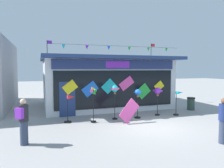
# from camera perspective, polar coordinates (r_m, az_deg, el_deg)

# --- Properties ---
(ground_plane) EXTENTS (80.00, 80.00, 0.00)m
(ground_plane) POSITION_cam_1_polar(r_m,az_deg,el_deg) (10.40, 10.99, -11.22)
(ground_plane) COLOR #9E9B99
(kite_shop_building) EXTENTS (8.87, 6.88, 4.73)m
(kite_shop_building) POSITION_cam_1_polar(r_m,az_deg,el_deg) (15.83, -2.26, 0.67)
(kite_shop_building) COLOR silver
(kite_shop_building) RESTS_ON ground_plane
(wind_spinner_far_left) EXTENTS (0.56, 0.38, 1.42)m
(wind_spinner_far_left) POSITION_cam_1_polar(r_m,az_deg,el_deg) (11.06, -11.24, -5.49)
(wind_spinner_far_left) COLOR black
(wind_spinner_far_left) RESTS_ON ground_plane
(wind_spinner_left) EXTENTS (0.40, 0.29, 1.83)m
(wind_spinner_left) POSITION_cam_1_polar(r_m,az_deg,el_deg) (10.84, -5.01, -3.57)
(wind_spinner_left) COLOR black
(wind_spinner_left) RESTS_ON ground_plane
(wind_spinner_center_left) EXTENTS (0.38, 0.38, 1.86)m
(wind_spinner_center_left) POSITION_cam_1_polar(r_m,az_deg,el_deg) (11.43, 0.75, -1.86)
(wind_spinner_center_left) COLOR black
(wind_spinner_center_left) RESTS_ON ground_plane
(wind_spinner_center_right) EXTENTS (0.35, 0.35, 1.61)m
(wind_spinner_center_right) POSITION_cam_1_polar(r_m,az_deg,el_deg) (11.82, 6.91, -3.21)
(wind_spinner_center_right) COLOR black
(wind_spinner_center_right) RESTS_ON ground_plane
(wind_spinner_right) EXTENTS (0.40, 0.40, 1.65)m
(wind_spinner_right) POSITION_cam_1_polar(r_m,az_deg,el_deg) (12.71, 12.14, -2.23)
(wind_spinner_right) COLOR black
(wind_spinner_right) RESTS_ON ground_plane
(wind_spinner_far_right) EXTENTS (0.68, 0.32, 1.42)m
(wind_spinner_far_right) POSITION_cam_1_polar(r_m,az_deg,el_deg) (13.16, 17.44, -3.84)
(wind_spinner_far_right) COLOR black
(wind_spinner_far_right) RESTS_ON ground_plane
(person_near_camera) EXTENTS (0.34, 0.34, 1.68)m
(person_near_camera) POSITION_cam_1_polar(r_m,az_deg,el_deg) (8.85, 27.70, -8.65)
(person_near_camera) COLOR #333D56
(person_near_camera) RESTS_ON ground_plane
(person_mid_plaza) EXTENTS (0.44, 0.47, 1.68)m
(person_mid_plaza) POSITION_cam_1_polar(r_m,az_deg,el_deg) (8.33, -22.69, -9.05)
(person_mid_plaza) COLOR #333D56
(person_mid_plaza) RESTS_ON ground_plane
(trash_bin) EXTENTS (0.52, 0.52, 0.83)m
(trash_bin) POSITION_cam_1_polar(r_m,az_deg,el_deg) (15.12, 20.40, -4.94)
(trash_bin) COLOR #2D4238
(trash_bin) RESTS_ON ground_plane
(display_kite_on_ground) EXTENTS (1.25, 0.31, 1.25)m
(display_kite_on_ground) POSITION_cam_1_polar(r_m,az_deg,el_deg) (10.81, 4.67, -7.16)
(display_kite_on_ground) COLOR #EA4CA3
(display_kite_on_ground) RESTS_ON ground_plane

